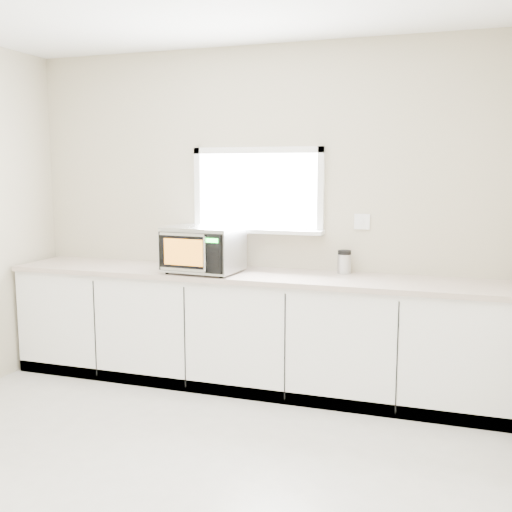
% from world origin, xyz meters
% --- Properties ---
extents(ground, '(4.00, 4.00, 0.00)m').
position_xyz_m(ground, '(0.00, 0.00, 0.00)').
color(ground, beige).
rests_on(ground, ground).
extents(back_wall, '(4.00, 0.17, 2.70)m').
position_xyz_m(back_wall, '(0.00, 2.00, 1.36)').
color(back_wall, '#C0B599').
rests_on(back_wall, ground).
extents(cabinets, '(3.92, 0.60, 0.88)m').
position_xyz_m(cabinets, '(0.00, 1.70, 0.44)').
color(cabinets, white).
rests_on(cabinets, ground).
extents(countertop, '(3.92, 0.64, 0.04)m').
position_xyz_m(countertop, '(0.00, 1.69, 0.90)').
color(countertop, beige).
rests_on(countertop, cabinets).
extents(microwave, '(0.59, 0.49, 0.36)m').
position_xyz_m(microwave, '(-0.32, 1.60, 1.11)').
color(microwave, black).
rests_on(microwave, countertop).
extents(knife_block, '(0.14, 0.21, 0.28)m').
position_xyz_m(knife_block, '(-0.22, 1.72, 1.04)').
color(knife_block, '#4F341C').
rests_on(knife_block, countertop).
extents(cutting_board, '(0.33, 0.08, 0.32)m').
position_xyz_m(cutting_board, '(-0.47, 1.94, 1.08)').
color(cutting_board, '#A67240').
rests_on(cutting_board, countertop).
extents(coffee_grinder, '(0.12, 0.12, 0.19)m').
position_xyz_m(coffee_grinder, '(0.73, 1.90, 1.01)').
color(coffee_grinder, '#B8BBC0').
rests_on(coffee_grinder, countertop).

